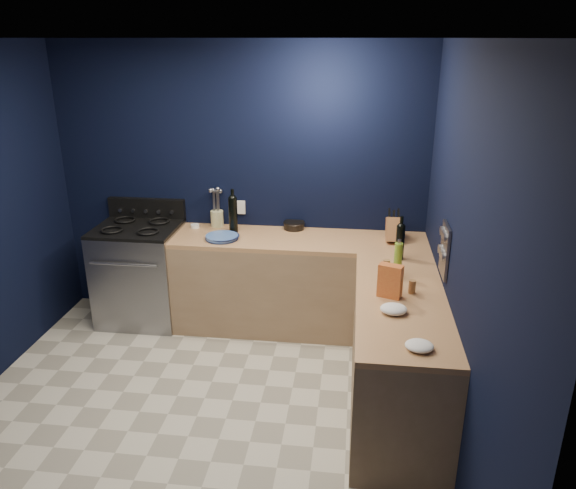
% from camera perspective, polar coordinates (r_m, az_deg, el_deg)
% --- Properties ---
extents(floor, '(3.50, 3.50, 0.02)m').
position_cam_1_polar(floor, '(4.29, -9.41, -17.24)').
color(floor, beige).
rests_on(floor, ground).
extents(ceiling, '(3.50, 3.50, 0.02)m').
position_cam_1_polar(ceiling, '(3.40, -12.12, 20.33)').
color(ceiling, silver).
rests_on(ceiling, ground).
extents(wall_back, '(3.50, 0.02, 2.60)m').
position_cam_1_polar(wall_back, '(5.26, -4.95, 6.22)').
color(wall_back, black).
rests_on(wall_back, ground).
extents(wall_right, '(0.02, 3.50, 2.60)m').
position_cam_1_polar(wall_right, '(3.54, 17.70, -1.96)').
color(wall_right, black).
rests_on(wall_right, ground).
extents(wall_front, '(3.50, 0.02, 2.60)m').
position_cam_1_polar(wall_front, '(2.24, -24.53, -17.15)').
color(wall_front, black).
rests_on(wall_front, ground).
extents(cab_back, '(2.30, 0.63, 0.86)m').
position_cam_1_polar(cab_back, '(5.16, 1.15, -4.26)').
color(cab_back, '#927456').
rests_on(cab_back, floor).
extents(top_back, '(2.30, 0.63, 0.04)m').
position_cam_1_polar(top_back, '(4.99, 1.19, 0.43)').
color(top_back, brown).
rests_on(top_back, cab_back).
extents(cab_right, '(0.63, 1.67, 0.86)m').
position_cam_1_polar(cab_right, '(4.14, 11.21, -11.44)').
color(cab_right, '#927456').
rests_on(cab_right, floor).
extents(top_right, '(0.63, 1.67, 0.04)m').
position_cam_1_polar(top_right, '(3.93, 11.66, -5.86)').
color(top_right, brown).
rests_on(top_right, cab_right).
extents(gas_range, '(0.76, 0.66, 0.92)m').
position_cam_1_polar(gas_range, '(5.50, -14.96, -3.07)').
color(gas_range, gray).
rests_on(gas_range, floor).
extents(oven_door, '(0.59, 0.02, 0.42)m').
position_cam_1_polar(oven_door, '(5.24, -16.19, -4.53)').
color(oven_door, black).
rests_on(oven_door, gas_range).
extents(cooktop, '(0.76, 0.66, 0.03)m').
position_cam_1_polar(cooktop, '(5.33, -15.43, 1.62)').
color(cooktop, black).
rests_on(cooktop, gas_range).
extents(backguard, '(0.76, 0.06, 0.20)m').
position_cam_1_polar(backguard, '(5.56, -14.39, 3.64)').
color(backguard, black).
rests_on(backguard, gas_range).
extents(spice_panel, '(0.02, 0.28, 0.38)m').
position_cam_1_polar(spice_panel, '(4.09, 15.91, -0.57)').
color(spice_panel, gray).
rests_on(spice_panel, wall_right).
extents(wall_outlet, '(0.09, 0.02, 0.13)m').
position_cam_1_polar(wall_outlet, '(5.30, -4.93, 3.86)').
color(wall_outlet, white).
rests_on(wall_outlet, wall_back).
extents(plate_stack, '(0.32, 0.32, 0.04)m').
position_cam_1_polar(plate_stack, '(4.99, -6.86, 0.76)').
color(plate_stack, '#445FAD').
rests_on(plate_stack, top_back).
extents(ramekin, '(0.09, 0.09, 0.03)m').
position_cam_1_polar(ramekin, '(5.34, -9.59, 1.90)').
color(ramekin, white).
rests_on(ramekin, top_back).
extents(utensil_crock, '(0.15, 0.15, 0.15)m').
position_cam_1_polar(utensil_crock, '(5.33, -7.35, 2.70)').
color(utensil_crock, beige).
rests_on(utensil_crock, top_back).
extents(wine_bottle_back, '(0.10, 0.10, 0.33)m').
position_cam_1_polar(wine_bottle_back, '(5.12, -5.70, 3.06)').
color(wine_bottle_back, black).
rests_on(wine_bottle_back, top_back).
extents(lemon_basket, '(0.24, 0.24, 0.07)m').
position_cam_1_polar(lemon_basket, '(5.22, 0.63, 2.00)').
color(lemon_basket, black).
rests_on(lemon_basket, top_back).
extents(knife_block, '(0.12, 0.25, 0.26)m').
position_cam_1_polar(knife_block, '(4.98, 10.79, 1.55)').
color(knife_block, brown).
rests_on(knife_block, top_back).
extents(wine_bottle_right, '(0.08, 0.08, 0.29)m').
position_cam_1_polar(wine_bottle_right, '(4.56, 11.51, 0.19)').
color(wine_bottle_right, black).
rests_on(wine_bottle_right, top_right).
extents(oil_bottle, '(0.07, 0.07, 0.27)m').
position_cam_1_polar(oil_bottle, '(4.23, 11.31, -1.57)').
color(oil_bottle, olive).
rests_on(oil_bottle, top_right).
extents(spice_jar_near, '(0.06, 0.06, 0.11)m').
position_cam_1_polar(spice_jar_near, '(4.30, 10.15, -2.26)').
color(spice_jar_near, olive).
rests_on(spice_jar_near, top_right).
extents(spice_jar_far, '(0.06, 0.06, 0.10)m').
position_cam_1_polar(spice_jar_far, '(4.01, 12.71, -4.28)').
color(spice_jar_far, olive).
rests_on(spice_jar_far, top_right).
extents(crouton_bag, '(0.18, 0.13, 0.24)m').
position_cam_1_polar(crouton_bag, '(3.89, 10.52, -3.74)').
color(crouton_bag, '#A52B1A').
rests_on(crouton_bag, top_right).
extents(towel_front, '(0.18, 0.15, 0.06)m').
position_cam_1_polar(towel_front, '(3.71, 10.88, -6.57)').
color(towel_front, white).
rests_on(towel_front, top_right).
extents(towel_end, '(0.20, 0.19, 0.05)m').
position_cam_1_polar(towel_end, '(3.34, 13.43, -10.15)').
color(towel_end, white).
rests_on(towel_end, top_right).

